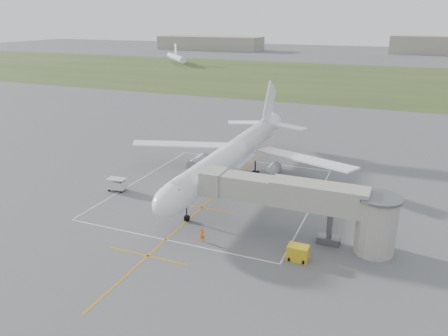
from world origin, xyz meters
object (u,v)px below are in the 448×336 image
at_px(baggage_cart, 117,184).
at_px(jet_bridge, 311,203).
at_px(airliner, 230,156).
at_px(ramp_worker_nose, 202,235).
at_px(gpu_unit, 298,253).
at_px(ramp_worker_wing, 203,170).

bearing_deg(baggage_cart, jet_bridge, -13.40).
distance_m(airliner, baggage_cart, 18.03).
relative_size(airliner, ramp_worker_nose, 28.49).
xyz_separation_m(gpu_unit, ramp_worker_nose, (-11.35, -0.30, -0.01)).
height_order(airliner, gpu_unit, airliner).
bearing_deg(airliner, ramp_worker_wing, 165.26).
bearing_deg(ramp_worker_nose, ramp_worker_wing, 82.07).
height_order(gpu_unit, ramp_worker_nose, gpu_unit).
xyz_separation_m(airliner, jet_bridge, (15.72, -14.25, 0.35)).
xyz_separation_m(ramp_worker_nose, ramp_worker_wing, (-9.66, 20.89, -0.03)).
xyz_separation_m(jet_bridge, ramp_worker_wing, (-21.21, 15.69, -3.95)).
height_order(ramp_worker_nose, ramp_worker_wing, ramp_worker_nose).
bearing_deg(airliner, ramp_worker_nose, -77.89).
relative_size(gpu_unit, ramp_worker_nose, 1.38).
relative_size(gpu_unit, ramp_worker_wing, 1.42).
bearing_deg(baggage_cart, ramp_worker_wing, 46.01).
height_order(jet_bridge, ramp_worker_nose, jet_bridge).
bearing_deg(airliner, gpu_unit, -50.96).
distance_m(gpu_unit, baggage_cart, 31.50).
relative_size(airliner, jet_bridge, 2.00).
distance_m(jet_bridge, ramp_worker_nose, 13.26).
distance_m(airliner, jet_bridge, 21.22).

